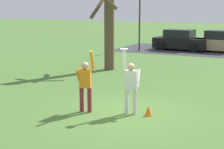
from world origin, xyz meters
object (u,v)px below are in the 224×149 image
(lamppost_by_lot, at_px, (140,17))
(parked_car_tan, at_px, (222,42))
(frisbee_disc, at_px, (124,49))
(parked_car_black, at_px, (181,41))
(field_cone_orange, at_px, (148,111))
(person_catcher, at_px, (131,84))
(person_defender, at_px, (85,83))
(bare_tree_tall, at_px, (108,10))

(lamppost_by_lot, bearing_deg, parked_car_tan, 20.80)
(frisbee_disc, xyz_separation_m, parked_car_tan, (0.36, 17.26, -1.37))
(frisbee_disc, relative_size, lamppost_by_lot, 0.06)
(parked_car_black, xyz_separation_m, field_cone_orange, (3.50, -16.85, -0.57))
(person_catcher, distance_m, field_cone_orange, 1.01)
(frisbee_disc, distance_m, parked_car_tan, 17.32)
(frisbee_disc, relative_size, parked_car_tan, 0.06)
(frisbee_disc, distance_m, lamppost_by_lot, 16.02)
(parked_car_tan, bearing_deg, lamppost_by_lot, -154.92)
(frisbee_disc, bearing_deg, person_catcher, 17.19)
(person_catcher, height_order, person_defender, person_catcher)
(parked_car_tan, height_order, field_cone_orange, parked_car_tan)
(parked_car_tan, height_order, lamppost_by_lot, lamppost_by_lot)
(frisbee_disc, bearing_deg, lamppost_by_lot, 109.68)
(bare_tree_tall, bearing_deg, frisbee_disc, -60.09)
(person_defender, distance_m, parked_car_black, 17.42)
(person_catcher, relative_size, parked_car_tan, 0.49)
(parked_car_tan, distance_m, field_cone_orange, 17.14)
(person_defender, xyz_separation_m, parked_car_tan, (1.55, 17.63, -0.25))
(parked_car_tan, xyz_separation_m, bare_tree_tall, (-4.34, -10.33, 2.45))
(person_defender, relative_size, lamppost_by_lot, 0.48)
(person_defender, xyz_separation_m, bare_tree_tall, (-2.79, 7.29, 2.19))
(person_catcher, height_order, bare_tree_tall, bare_tree_tall)
(person_catcher, relative_size, lamppost_by_lot, 0.49)
(bare_tree_tall, bearing_deg, field_cone_orange, -54.86)
(lamppost_by_lot, bearing_deg, bare_tree_tall, -80.21)
(parked_car_black, relative_size, lamppost_by_lot, 0.99)
(parked_car_black, height_order, lamppost_by_lot, lamppost_by_lot)
(frisbee_disc, xyz_separation_m, field_cone_orange, (0.79, 0.14, -1.93))
(bare_tree_tall, xyz_separation_m, lamppost_by_lot, (-1.41, 8.15, -0.59))
(person_catcher, height_order, field_cone_orange, person_catcher)
(bare_tree_tall, distance_m, lamppost_by_lot, 8.29)
(parked_car_black, distance_m, bare_tree_tall, 10.43)
(parked_car_tan, xyz_separation_m, field_cone_orange, (0.43, -17.12, -0.57))
(lamppost_by_lot, bearing_deg, person_defender, -74.79)
(person_catcher, xyz_separation_m, parked_car_tan, (0.14, 17.19, -0.25))
(parked_car_tan, bearing_deg, person_defender, -90.75)
(bare_tree_tall, bearing_deg, person_defender, -69.06)
(person_catcher, distance_m, parked_car_black, 17.17)
(field_cone_orange, bearing_deg, parked_car_black, 101.72)
(parked_car_black, xyz_separation_m, lamppost_by_lot, (-2.69, -1.91, 1.86))
(bare_tree_tall, bearing_deg, parked_car_tan, 67.20)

